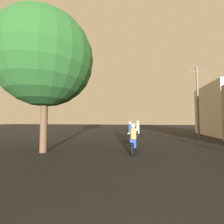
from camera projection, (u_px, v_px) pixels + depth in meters
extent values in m
cylinder|color=black|center=(134.00, 144.00, 8.56)|extent=(0.10, 0.59, 0.59)
cylinder|color=black|center=(133.00, 149.00, 7.12)|extent=(0.10, 0.59, 0.59)
cube|color=#1E389E|center=(133.00, 143.00, 7.85)|extent=(0.30, 0.92, 0.41)
cylinder|color=black|center=(134.00, 136.00, 8.34)|extent=(0.60, 0.04, 0.04)
cylinder|color=#B28E47|center=(133.00, 133.00, 7.79)|extent=(0.32, 0.32, 0.56)
sphere|color=silver|center=(133.00, 126.00, 7.81)|extent=(0.24, 0.24, 0.24)
cylinder|color=black|center=(131.00, 136.00, 12.63)|extent=(0.10, 0.64, 0.64)
cylinder|color=black|center=(130.00, 138.00, 11.26)|extent=(0.10, 0.64, 0.64)
cube|color=#ADADB2|center=(130.00, 135.00, 11.96)|extent=(0.30, 0.91, 0.38)
cylinder|color=black|center=(131.00, 131.00, 12.42)|extent=(0.60, 0.04, 0.04)
cylinder|color=navy|center=(130.00, 128.00, 11.90)|extent=(0.32, 0.32, 0.64)
sphere|color=silver|center=(130.00, 123.00, 11.92)|extent=(0.24, 0.24, 0.24)
cylinder|color=black|center=(138.00, 133.00, 16.57)|extent=(0.10, 0.60, 0.60)
cylinder|color=black|center=(138.00, 134.00, 15.20)|extent=(0.10, 0.60, 0.60)
cube|color=silver|center=(138.00, 131.00, 15.90)|extent=(0.30, 0.93, 0.40)
cylinder|color=black|center=(138.00, 128.00, 16.36)|extent=(0.60, 0.04, 0.04)
cylinder|color=silver|center=(138.00, 126.00, 15.84)|extent=(0.32, 0.32, 0.72)
sphere|color=silver|center=(138.00, 122.00, 15.86)|extent=(0.24, 0.24, 0.24)
cylinder|color=black|center=(138.00, 131.00, 19.09)|extent=(0.10, 0.58, 0.58)
cylinder|color=black|center=(137.00, 132.00, 17.70)|extent=(0.10, 0.58, 0.58)
cube|color=black|center=(138.00, 130.00, 18.41)|extent=(0.30, 0.74, 0.38)
cylinder|color=black|center=(138.00, 128.00, 18.88)|extent=(0.60, 0.04, 0.04)
cylinder|color=#B28E47|center=(138.00, 126.00, 18.36)|extent=(0.32, 0.32, 0.59)
sphere|color=#A51919|center=(137.00, 123.00, 18.39)|extent=(0.24, 0.24, 0.24)
cylinder|color=#6B5B4C|center=(198.00, 101.00, 15.20)|extent=(0.20, 0.20, 7.19)
cylinder|color=#6B5B4C|center=(197.00, 71.00, 15.37)|extent=(1.60, 0.10, 0.10)
cylinder|color=brown|center=(44.00, 122.00, 7.87)|extent=(0.36, 0.36, 3.17)
sphere|color=#235623|center=(45.00, 59.00, 8.06)|extent=(5.11, 5.11, 5.11)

